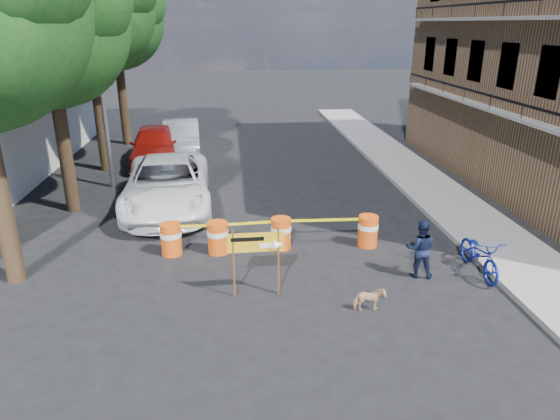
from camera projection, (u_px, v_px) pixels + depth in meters
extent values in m
plane|color=black|center=(298.00, 308.00, 11.22)|extent=(120.00, 120.00, 0.00)
cube|color=gray|center=(451.00, 205.00, 17.37)|extent=(2.40, 40.00, 0.15)
cylinder|color=#332316|center=(64.00, 142.00, 16.26)|extent=(0.44, 0.44, 4.76)
sphere|color=#144917|center=(45.00, 25.00, 15.00)|extent=(5.00, 5.00, 5.00)
sphere|color=#144917|center=(31.00, 48.00, 15.75)|extent=(3.50, 3.50, 3.50)
cylinder|color=#332316|center=(99.00, 108.00, 20.82)|extent=(0.44, 0.44, 5.32)
sphere|color=#144917|center=(86.00, 5.00, 19.41)|extent=(5.40, 5.40, 5.40)
sphere|color=#144917|center=(72.00, 26.00, 20.23)|extent=(3.78, 3.78, 3.78)
cylinder|color=#332316|center=(123.00, 97.00, 25.54)|extent=(0.44, 0.44, 4.93)
sphere|color=#144917|center=(114.00, 20.00, 24.24)|extent=(4.80, 4.80, 4.80)
sphere|color=#144917|center=(128.00, 0.00, 23.56)|extent=(3.60, 3.60, 3.60)
sphere|color=#144917|center=(104.00, 35.00, 24.98)|extent=(3.36, 3.36, 3.36)
cylinder|color=gray|center=(100.00, 82.00, 18.09)|extent=(0.16, 0.16, 8.00)
cylinder|color=#EB530D|center=(171.00, 239.00, 13.67)|extent=(0.56, 0.56, 0.90)
cylinder|color=white|center=(171.00, 234.00, 13.61)|extent=(0.58, 0.58, 0.14)
cylinder|color=#EB530D|center=(218.00, 238.00, 13.77)|extent=(0.56, 0.56, 0.90)
cylinder|color=white|center=(218.00, 233.00, 13.71)|extent=(0.58, 0.58, 0.14)
cylinder|color=#EB530D|center=(281.00, 233.00, 14.04)|extent=(0.56, 0.56, 0.90)
cylinder|color=white|center=(281.00, 228.00, 13.99)|extent=(0.58, 0.58, 0.14)
cylinder|color=#EB530D|center=(368.00, 231.00, 14.21)|extent=(0.56, 0.56, 0.90)
cylinder|color=white|center=(368.00, 226.00, 14.15)|extent=(0.58, 0.58, 0.14)
cylinder|color=#592D19|center=(234.00, 264.00, 11.39)|extent=(0.05, 0.05, 1.68)
cylinder|color=#592D19|center=(278.00, 262.00, 11.50)|extent=(0.05, 0.05, 1.68)
cube|color=gold|center=(256.00, 242.00, 11.27)|extent=(1.31, 0.05, 0.47)
cube|color=white|center=(267.00, 246.00, 11.31)|extent=(0.37, 0.02, 0.11)
cone|color=white|center=(278.00, 245.00, 11.33)|extent=(0.21, 0.25, 0.24)
cube|color=black|center=(247.00, 239.00, 11.20)|extent=(0.75, 0.02, 0.09)
imported|color=black|center=(420.00, 249.00, 12.38)|extent=(0.85, 0.73, 1.51)
imported|color=navy|center=(482.00, 238.00, 12.45)|extent=(0.69, 1.03, 1.96)
imported|color=tan|center=(369.00, 300.00, 10.99)|extent=(0.69, 0.32, 0.58)
imported|color=white|center=(167.00, 184.00, 16.98)|extent=(3.19, 6.28, 1.70)
imported|color=#9A120C|center=(154.00, 145.00, 22.48)|extent=(2.38, 5.11, 1.69)
imported|color=#B2B5B9|center=(181.00, 137.00, 24.23)|extent=(2.03, 4.96, 1.60)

